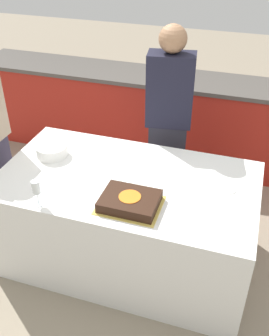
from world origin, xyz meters
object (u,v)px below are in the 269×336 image
at_px(wine_glass, 36,189).
at_px(person_cutting_cake, 168,122).
at_px(plate_stack, 52,150).
at_px(cake, 130,201).

relative_size(wine_glass, person_cutting_cake, 0.11).
distance_m(plate_stack, person_cutting_cake, 0.98).
height_order(cake, plate_stack, plate_stack).
bearing_deg(plate_stack, wine_glass, -70.57).
distance_m(plate_stack, wine_glass, 0.59).
height_order(plate_stack, wine_glass, wine_glass).
height_order(cake, wine_glass, wine_glass).
distance_m(cake, person_cutting_cake, 1.01).
xyz_separation_m(cake, plate_stack, (-0.76, 0.39, 0.01)).
relative_size(cake, person_cutting_cake, 0.24).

